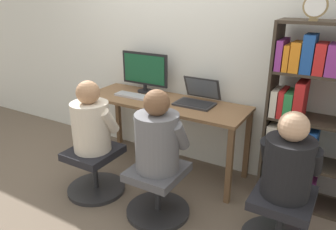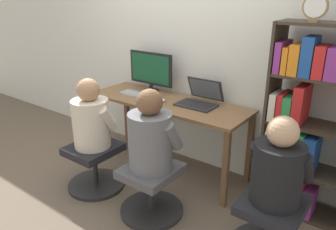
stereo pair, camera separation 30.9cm
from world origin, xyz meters
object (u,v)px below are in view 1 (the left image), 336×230
office_chair_left (95,169)px  person_near_shelf (289,161)px  laptop (197,99)px  keyboard (135,96)px  desk_clock (315,6)px  desktop_monitor (145,71)px  office_chair_side (280,217)px  person_at_laptop (157,137)px  bookshelf (301,126)px  person_at_monitor (91,121)px  office_chair_right (158,190)px

office_chair_left → person_near_shelf: (1.68, 0.17, 0.47)m
person_near_shelf → office_chair_left: bearing=-174.1°
laptop → keyboard: bearing=-167.4°
office_chair_left → desk_clock: (1.63, 0.71, 1.47)m
desktop_monitor → office_chair_side: (1.69, -0.72, -0.77)m
desktop_monitor → office_chair_left: (0.01, -0.89, -0.77)m
desktop_monitor → laptop: desktop_monitor is taller
person_at_laptop → bookshelf: bookshelf is taller
laptop → office_chair_side: 1.34m
keyboard → person_near_shelf: 1.74m
desktop_monitor → person_at_monitor: bearing=-89.0°
desktop_monitor → person_at_monitor: desktop_monitor is taller
office_chair_side → desktop_monitor: bearing=157.0°
person_at_laptop → desk_clock: (0.93, 0.70, 0.98)m
office_chair_left → office_chair_right: 0.70m
keyboard → desktop_monitor: bearing=96.5°
keyboard → desk_clock: desk_clock is taller
bookshelf → office_chair_right: bearing=-140.6°
person_at_monitor → keyboard: bearing=89.1°
person_at_laptop → person_near_shelf: (0.98, 0.15, -0.02)m
keyboard → office_chair_side: (1.67, -0.50, -0.55)m
person_at_monitor → person_at_laptop: 0.70m
desktop_monitor → laptop: (0.67, -0.07, -0.18)m
office_chair_left → person_at_laptop: (0.70, 0.02, 0.49)m
person_at_monitor → office_chair_left: bearing=-90.0°
laptop → office_chair_left: laptop is taller
keyboard → bookshelf: bookshelf is taller
bookshelf → desk_clock: size_ratio=8.22×
office_chair_right → laptop: bearing=92.7°
desk_clock → office_chair_side: bearing=-84.7°
person_near_shelf → office_chair_side: bearing=-90.0°
office_chair_right → person_at_laptop: size_ratio=0.81×
laptop → desk_clock: 1.32m
bookshelf → person_at_laptop: bearing=-140.8°
office_chair_left → desk_clock: 2.31m
person_at_monitor → bookshelf: bookshelf is taller
keyboard → bookshelf: (1.64, 0.13, -0.03)m
desktop_monitor → office_chair_right: size_ratio=1.03×
office_chair_left → office_chair_side: same height
keyboard → office_chair_right: 1.09m
office_chair_right → bookshelf: (0.95, 0.78, 0.51)m
bookshelf → person_at_monitor: bearing=-154.4°
person_at_monitor → office_chair_right: bearing=0.7°
office_chair_left → office_chair_right: same height
person_at_monitor → desk_clock: size_ratio=3.35×
office_chair_right → office_chair_left: bearing=-178.9°
person_at_monitor → person_at_laptop: (0.70, 0.01, 0.01)m
keyboard → person_at_laptop: (0.69, -0.65, -0.05)m
person_at_monitor → desk_clock: (1.63, 0.71, 0.99)m
person_near_shelf → person_at_laptop: bearing=-171.1°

